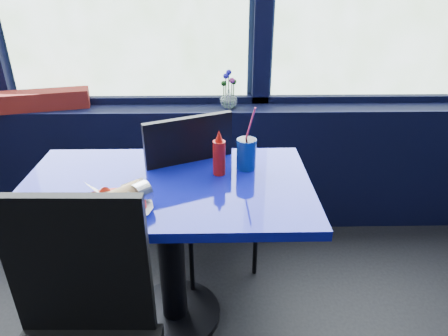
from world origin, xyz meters
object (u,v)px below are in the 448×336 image
at_px(flower_vase, 229,96).
at_px(food_basket, 114,203).
at_px(chair_near_back, 203,186).
at_px(near_table, 169,220).
at_px(planter_box, 42,100).
at_px(ketchup_bottle, 219,155).
at_px(soda_cup, 246,153).

height_order(flower_vase, food_basket, flower_vase).
relative_size(chair_near_back, food_basket, 3.06).
relative_size(near_table, planter_box, 2.29).
distance_m(chair_near_back, flower_vase, 0.62).
relative_size(food_basket, ketchup_bottle, 1.57).
relative_size(chair_near_back, ketchup_bottle, 4.81).
relative_size(flower_vase, soda_cup, 0.77).
relative_size(chair_near_back, planter_box, 1.83).
bearing_deg(near_table, flower_vase, 71.26).
distance_m(flower_vase, food_basket, 1.14).
bearing_deg(soda_cup, chair_near_back, 137.08).
relative_size(planter_box, food_basket, 1.67).
distance_m(near_table, soda_cup, 0.45).
height_order(near_table, ketchup_bottle, ketchup_bottle).
bearing_deg(planter_box, food_basket, -71.81).
distance_m(planter_box, flower_vase, 1.09).
xyz_separation_m(chair_near_back, flower_vase, (0.15, 0.52, 0.32)).
xyz_separation_m(food_basket, soda_cup, (0.50, 0.34, 0.04)).
bearing_deg(soda_cup, food_basket, -145.81).
distance_m(food_basket, soda_cup, 0.61).
bearing_deg(food_basket, near_table, 31.12).
height_order(planter_box, ketchup_bottle, ketchup_bottle).
height_order(chair_near_back, food_basket, chair_near_back).
xyz_separation_m(chair_near_back, ketchup_bottle, (0.08, -0.24, 0.29)).
distance_m(chair_near_back, soda_cup, 0.39).
bearing_deg(chair_near_back, soda_cup, 113.01).
distance_m(near_table, planter_box, 1.20).
xyz_separation_m(near_table, planter_box, (-0.81, 0.84, 0.28)).
relative_size(food_basket, soda_cup, 1.09).
bearing_deg(near_table, food_basket, -128.13).
bearing_deg(planter_box, soda_cup, -45.06).
bearing_deg(flower_vase, chair_near_back, -105.93).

